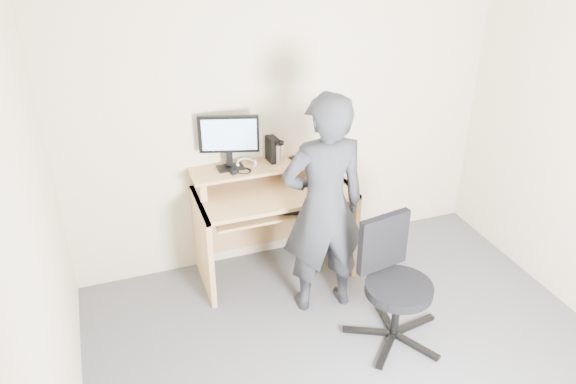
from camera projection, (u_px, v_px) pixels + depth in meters
back_wall at (286, 113)px, 4.37m from camera, size 3.50×0.02×2.50m
desk at (271, 209)px, 4.46m from camera, size 1.20×0.60×0.91m
monitor at (229, 137)px, 4.15m from camera, size 0.44×0.16×0.43m
external_drive at (273, 149)px, 4.35m from camera, size 0.08×0.14×0.20m
travel_mug at (279, 154)px, 4.32m from camera, size 0.09×0.09×0.16m
smartphone at (297, 159)px, 4.41m from camera, size 0.10×0.14×0.01m
charger at (234, 172)px, 4.19m from camera, size 0.05×0.05×0.03m
headphones at (246, 164)px, 4.33m from camera, size 0.18×0.17×0.06m
keyboard at (271, 207)px, 4.25m from camera, size 0.49×0.34×0.03m
mouse at (317, 188)px, 4.30m from camera, size 0.11×0.08×0.04m
office_chair at (393, 278)px, 3.79m from camera, size 0.69×0.69×0.87m
person at (324, 207)px, 3.90m from camera, size 0.63×0.44×1.68m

